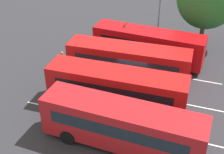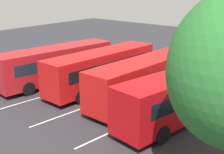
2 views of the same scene
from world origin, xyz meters
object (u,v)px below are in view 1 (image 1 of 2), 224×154
bus_far_left (148,45)px  bus_center_right (116,88)px  bus_far_right (121,125)px  bus_center_left (128,61)px  pedestrian (63,59)px

bus_far_left → bus_center_right: bearing=90.0°
bus_far_left → bus_far_right: size_ratio=1.00×
bus_center_left → bus_center_right: bearing=91.8°
bus_center_left → bus_far_right: (-1.29, 8.15, 0.00)m
bus_center_left → pedestrian: (6.13, -0.23, -0.68)m
bus_center_right → bus_center_left: bearing=-87.3°
bus_far_right → bus_far_left: bearing=-82.3°
bus_center_left → pedestrian: bus_center_left is taller
bus_center_right → bus_far_right: 4.21m
bus_far_left → bus_center_left: same height
pedestrian → bus_center_right: bearing=-20.6°
bus_far_left → bus_far_right: 11.83m
bus_center_right → pedestrian: bus_center_right is taller
bus_far_left → bus_far_right: bearing=99.4°
bus_center_right → bus_far_right: bearing=111.7°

